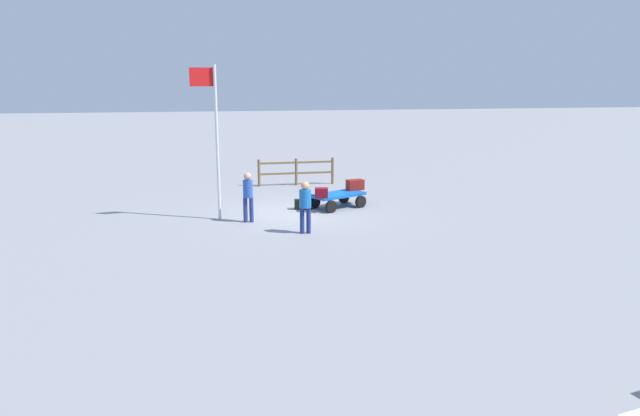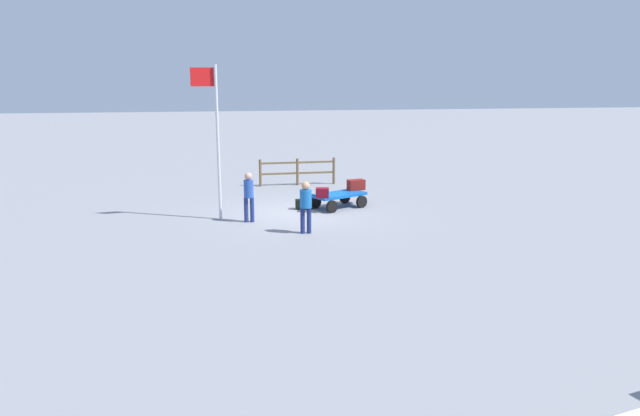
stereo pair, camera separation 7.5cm
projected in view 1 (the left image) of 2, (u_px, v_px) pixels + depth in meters
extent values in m
plane|color=gray|center=(295.00, 213.00, 21.43)|extent=(120.00, 120.00, 0.00)
cube|color=blue|center=(338.00, 195.00, 22.10)|extent=(2.20, 1.75, 0.10)
cube|color=blue|center=(317.00, 198.00, 21.55)|extent=(0.48, 0.83, 0.10)
cylinder|color=black|center=(331.00, 207.00, 21.37)|extent=(0.45, 0.31, 0.45)
cylinder|color=black|center=(315.00, 202.00, 22.13)|extent=(0.45, 0.31, 0.45)
cylinder|color=black|center=(361.00, 202.00, 22.19)|extent=(0.45, 0.31, 0.45)
cylinder|color=black|center=(344.00, 197.00, 22.95)|extent=(0.45, 0.31, 0.45)
cube|color=maroon|center=(355.00, 185.00, 22.70)|extent=(0.69, 0.50, 0.39)
cube|color=maroon|center=(321.00, 193.00, 21.33)|extent=(0.52, 0.42, 0.34)
cube|color=black|center=(303.00, 204.00, 21.96)|extent=(0.63, 0.32, 0.36)
cylinder|color=navy|center=(309.00, 220.00, 18.58)|extent=(0.14, 0.14, 0.82)
cylinder|color=navy|center=(302.00, 221.00, 18.56)|extent=(0.14, 0.14, 0.82)
cylinder|color=#1A62B2|center=(305.00, 199.00, 18.42)|extent=(0.39, 0.39, 0.56)
sphere|color=tan|center=(305.00, 186.00, 18.33)|extent=(0.26, 0.26, 0.26)
cylinder|color=navy|center=(251.00, 210.00, 19.99)|extent=(0.14, 0.14, 0.83)
cylinder|color=navy|center=(245.00, 210.00, 19.98)|extent=(0.14, 0.14, 0.83)
cylinder|color=#284DA5|center=(248.00, 189.00, 19.83)|extent=(0.35, 0.35, 0.59)
sphere|color=tan|center=(248.00, 176.00, 19.74)|extent=(0.25, 0.25, 0.25)
cylinder|color=silver|center=(217.00, 144.00, 19.90)|extent=(0.10, 0.10, 5.15)
cube|color=red|center=(201.00, 77.00, 19.36)|extent=(0.75, 0.16, 0.60)
cylinder|color=brown|center=(333.00, 171.00, 26.91)|extent=(0.12, 0.12, 1.19)
cylinder|color=brown|center=(296.00, 172.00, 26.60)|extent=(0.12, 0.12, 1.19)
cylinder|color=brown|center=(259.00, 173.00, 26.29)|extent=(0.12, 0.12, 1.19)
cube|color=brown|center=(296.00, 163.00, 26.51)|extent=(3.30, 0.18, 0.08)
cube|color=brown|center=(296.00, 173.00, 26.61)|extent=(3.30, 0.18, 0.08)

